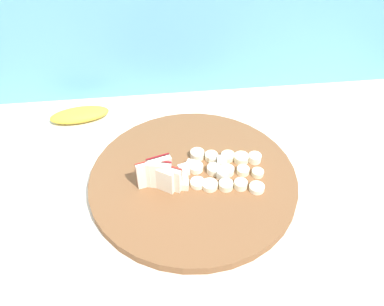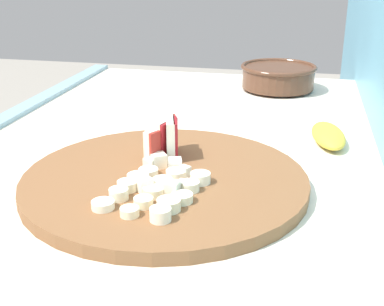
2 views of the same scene
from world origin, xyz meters
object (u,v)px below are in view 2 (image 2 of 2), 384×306
(apple_wedge_fan, at_px, (166,141))
(banana_slice_rows, at_px, (156,191))
(apple_dice_pile, at_px, (164,172))
(ceramic_bowl, at_px, (278,76))
(cutting_board, at_px, (165,181))
(banana_peel, at_px, (328,135))

(apple_wedge_fan, bearing_deg, banana_slice_rows, 9.43)
(apple_dice_pile, relative_size, ceramic_bowl, 0.61)
(cutting_board, bearing_deg, ceramic_bowl, 168.32)
(cutting_board, height_order, ceramic_bowl, ceramic_bowl)
(apple_dice_pile, bearing_deg, banana_slice_rows, 4.14)
(cutting_board, bearing_deg, apple_dice_pile, 10.95)
(banana_slice_rows, distance_m, banana_peel, 0.38)
(cutting_board, xyz_separation_m, ceramic_bowl, (-0.59, 0.12, 0.03))
(banana_slice_rows, distance_m, ceramic_bowl, 0.67)
(ceramic_bowl, bearing_deg, banana_peel, 17.17)
(apple_wedge_fan, height_order, banana_peel, apple_wedge_fan)
(apple_wedge_fan, xyz_separation_m, apple_dice_pile, (0.08, 0.02, -0.02))
(cutting_board, xyz_separation_m, apple_dice_pile, (0.01, 0.00, 0.02))
(cutting_board, distance_m, banana_slice_rows, 0.07)
(banana_slice_rows, bearing_deg, cutting_board, -174.64)
(ceramic_bowl, height_order, banana_peel, ceramic_bowl)
(apple_wedge_fan, height_order, ceramic_bowl, apple_wedge_fan)
(apple_wedge_fan, xyz_separation_m, ceramic_bowl, (-0.53, 0.14, -0.01))
(cutting_board, xyz_separation_m, apple_wedge_fan, (-0.06, -0.02, 0.04))
(apple_wedge_fan, xyz_separation_m, banana_peel, (-0.18, 0.25, -0.03))
(ceramic_bowl, distance_m, banana_peel, 0.37)
(cutting_board, height_order, banana_peel, banana_peel)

